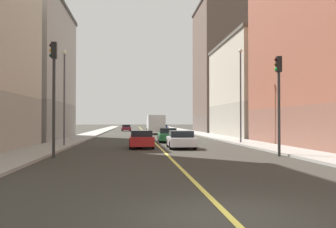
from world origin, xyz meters
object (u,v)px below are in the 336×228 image
building_left_mid (257,89)px  car_maroon (126,128)px  traffic_light_left_near (279,91)px  car_green (168,135)px  box_truck (156,124)px  building_right_midblock (23,71)px  street_lamp_right_near (64,88)px  street_lamp_left_near (241,87)px  traffic_light_right_near (54,83)px  building_left_far (224,69)px  car_white (181,140)px  car_blue (163,128)px  car_red (141,139)px

building_left_mid → car_maroon: building_left_mid is taller
traffic_light_left_near → car_green: size_ratio=1.26×
building_left_mid → box_truck: size_ratio=2.36×
building_right_midblock → box_truck: 22.66m
street_lamp_right_near → car_green: size_ratio=1.63×
building_right_midblock → box_truck: size_ratio=2.23×
traffic_light_left_near → box_truck: 37.54m
traffic_light_left_near → car_maroon: size_ratio=1.27×
street_lamp_left_near → car_maroon: size_ratio=1.81×
traffic_light_left_near → traffic_light_right_near: size_ratio=0.91×
building_left_far → car_white: building_left_far is taller
traffic_light_left_near → car_maroon: bearing=100.1°
car_green → car_maroon: bearing=96.7°
building_right_midblock → car_blue: building_right_midblock is taller
car_blue → car_green: (-2.39, -36.92, 0.01)m
car_green → traffic_light_left_near: bearing=-71.4°
traffic_light_left_near → street_lamp_right_near: 16.35m
building_left_far → car_blue: bearing=147.6°
box_truck → traffic_light_left_near: bearing=-82.5°
car_maroon → building_left_mid: bearing=-57.7°
building_left_mid → car_blue: 27.59m
building_left_mid → building_left_far: bearing=90.0°
box_truck → car_white: bearing=-89.9°
street_lamp_right_near → building_right_midblock: bearing=117.7°
car_green → box_truck: size_ratio=0.58×
street_lamp_right_near → box_truck: bearing=72.7°
building_left_mid → car_blue: (-10.40, 24.94, -5.56)m
traffic_light_right_near → car_blue: bearing=79.1°
car_maroon → box_truck: (4.79, -17.44, 0.92)m
building_right_midblock → car_green: size_ratio=3.86×
building_right_midblock → car_red: building_right_midblock is taller
street_lamp_left_near → car_white: street_lamp_left_near is taller
car_blue → car_red: 44.89m
car_green → car_maroon: (-4.63, 39.54, -0.03)m
car_white → car_red: bearing=168.4°
car_blue → building_right_midblock: bearing=-120.4°
traffic_light_left_near → street_lamp_right_near: bearing=146.9°
traffic_light_right_near → car_red: bearing=56.1°
building_right_midblock → car_maroon: (10.70, 32.87, -6.90)m
traffic_light_right_near → building_right_midblock: bearing=109.5°
building_left_far → car_white: size_ratio=5.35×
building_left_far → street_lamp_left_near: size_ratio=2.76×
street_lamp_right_near → car_white: 9.93m
car_white → car_maroon: (-4.87, 47.81, -0.02)m
car_maroon → street_lamp_left_near: bearing=-76.1°
car_red → traffic_light_right_near: bearing=-123.9°
traffic_light_right_near → car_maroon: bearing=86.9°
traffic_light_right_near → building_left_far: bearing=65.8°
building_right_midblock → street_lamp_right_near: (6.71, -12.80, -2.90)m
box_truck → building_left_far: bearing=33.0°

